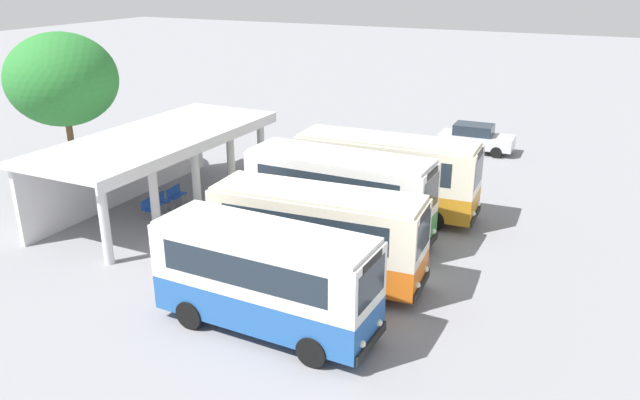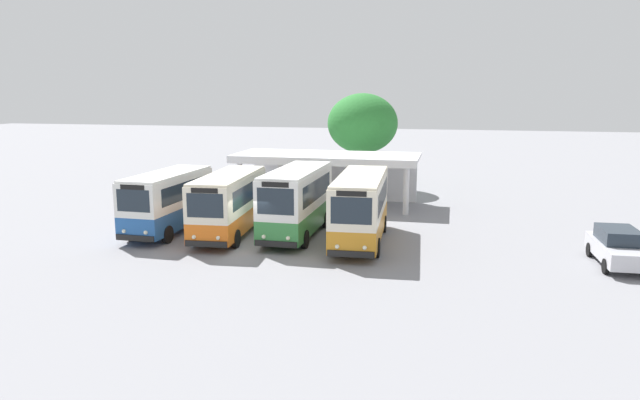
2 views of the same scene
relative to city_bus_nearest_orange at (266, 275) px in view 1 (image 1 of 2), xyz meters
The scene contains 13 objects.
ground_plane 6.00m from the city_bus_nearest_orange, 22.02° to the right, with size 180.00×180.00×0.00m, color gray.
city_bus_nearest_orange is the anchor object (origin of this frame).
city_bus_second_in_row 3.45m from the city_bus_nearest_orange, ahead, with size 2.65×7.48×3.27m.
city_bus_middle_cream 6.94m from the city_bus_nearest_orange, ahead, with size 2.31×7.42×3.54m.
city_bus_fourth_amber 10.34m from the city_bus_nearest_orange, ahead, with size 2.59×7.98×3.42m.
parked_car_flank 21.94m from the city_bus_nearest_orange, ahead, with size 1.94×4.26×1.62m.
terminal_canopy 11.94m from the city_bus_nearest_orange, 56.11° to the left, with size 12.07×4.96×3.40m.
waiting_chair_end_by_column 10.51m from the city_bus_nearest_orange, 60.11° to the left, with size 0.45×0.45×0.86m.
waiting_chair_second_from_end 10.86m from the city_bus_nearest_orange, 57.77° to the left, with size 0.45×0.45×0.86m.
waiting_chair_middle_seat 11.15m from the city_bus_nearest_orange, 55.28° to the left, with size 0.45×0.45×0.86m.
waiting_chair_fourth_seat 11.42m from the city_bus_nearest_orange, 52.80° to the left, with size 0.45×0.45×0.86m.
waiting_chair_fifth_seat 11.80m from the city_bus_nearest_orange, 50.82° to the left, with size 0.45×0.45×0.86m.
roadside_tree_behind_canopy 18.29m from the city_bus_nearest_orange, 63.75° to the left, with size 5.33×5.33×7.32m.
Camera 1 is at (-19.10, -6.39, 10.20)m, focal length 34.97 mm.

